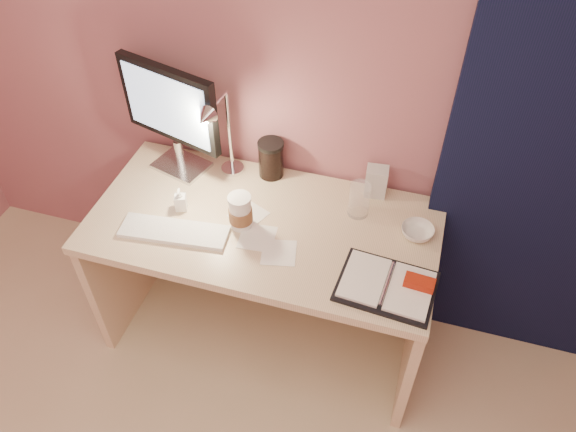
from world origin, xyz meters
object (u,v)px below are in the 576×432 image
(keyboard, at_px, (174,231))
(lotion_bottle, at_px, (180,199))
(desk_lamp, at_px, (221,136))
(dark_jar, at_px, (271,160))
(planner, at_px, (389,285))
(clear_cup, at_px, (359,200))
(coffee_cup, at_px, (240,212))
(product_box, at_px, (376,181))
(desk, at_px, (270,247))
(monitor, at_px, (172,110))
(bowl, at_px, (417,232))

(keyboard, bearing_deg, lotion_bottle, 96.16)
(lotion_bottle, relative_size, desk_lamp, 0.24)
(dark_jar, bearing_deg, planner, -38.60)
(lotion_bottle, bearing_deg, clear_cup, 14.50)
(coffee_cup, relative_size, desk_lamp, 0.36)
(product_box, relative_size, desk_lamp, 0.31)
(desk, bearing_deg, desk_lamp, 157.41)
(monitor, distance_m, lotion_bottle, 0.36)
(lotion_bottle, height_order, product_box, product_box)
(keyboard, bearing_deg, desk_lamp, 67.02)
(planner, height_order, dark_jar, dark_jar)
(keyboard, height_order, coffee_cup, coffee_cup)
(dark_jar, bearing_deg, monitor, -170.11)
(monitor, distance_m, keyboard, 0.50)
(desk, distance_m, dark_jar, 0.38)
(monitor, height_order, lotion_bottle, monitor)
(desk, relative_size, planner, 3.87)
(product_box, bearing_deg, desk, -155.76)
(bowl, relative_size, desk_lamp, 0.30)
(coffee_cup, height_order, clear_cup, coffee_cup)
(product_box, bearing_deg, lotion_bottle, -162.37)
(coffee_cup, bearing_deg, bowl, 12.02)
(monitor, distance_m, dark_jar, 0.46)
(monitor, bearing_deg, bowl, 9.45)
(lotion_bottle, relative_size, product_box, 0.76)
(coffee_cup, xyz_separation_m, desk_lamp, (-0.14, 0.20, 0.20))
(desk, bearing_deg, lotion_bottle, -165.37)
(desk, relative_size, desk_lamp, 3.29)
(clear_cup, relative_size, lotion_bottle, 1.46)
(planner, relative_size, lotion_bottle, 3.54)
(keyboard, relative_size, bowl, 3.33)
(coffee_cup, distance_m, product_box, 0.58)
(coffee_cup, bearing_deg, desk_lamp, 125.11)
(desk, distance_m, clear_cup, 0.47)
(clear_cup, height_order, lotion_bottle, clear_cup)
(planner, bearing_deg, keyboard, -177.45)
(monitor, distance_m, product_box, 0.89)
(bowl, height_order, product_box, product_box)
(lotion_bottle, bearing_deg, planner, -10.52)
(bowl, bearing_deg, desk_lamp, 175.97)
(lotion_bottle, bearing_deg, dark_jar, 47.49)
(lotion_bottle, bearing_deg, desk, 14.63)
(keyboard, distance_m, desk_lamp, 0.42)
(desk, relative_size, coffee_cup, 9.24)
(planner, xyz_separation_m, clear_cup, (-0.18, 0.34, 0.06))
(keyboard, relative_size, lotion_bottle, 4.18)
(desk, relative_size, keyboard, 3.28)
(keyboard, distance_m, coffee_cup, 0.27)
(desk, height_order, bowl, bowl)
(desk, relative_size, dark_jar, 9.16)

